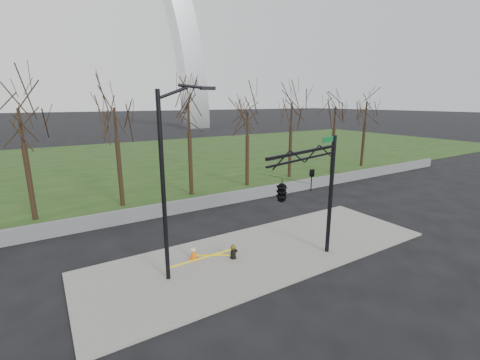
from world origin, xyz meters
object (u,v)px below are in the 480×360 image
traffic_cone (193,252)px  street_light (168,174)px  fire_hydrant (233,252)px  traffic_signal_mast (293,186)px

traffic_cone → street_light: size_ratio=0.08×
fire_hydrant → traffic_signal_mast: (1.30, -2.67, 3.71)m
fire_hydrant → traffic_cone: 1.94m
traffic_cone → fire_hydrant: bearing=-29.8°
fire_hydrant → traffic_signal_mast: traffic_signal_mast is taller
fire_hydrant → traffic_cone: (-1.68, 0.96, 0.00)m
traffic_signal_mast → street_light: bearing=135.9°
street_light → fire_hydrant: bearing=9.0°
traffic_cone → traffic_signal_mast: traffic_signal_mast is taller
fire_hydrant → traffic_signal_mast: size_ratio=0.12×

